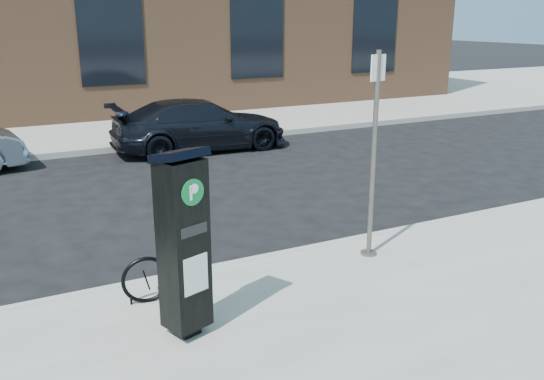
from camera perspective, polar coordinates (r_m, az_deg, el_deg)
ground at (r=8.37m, az=3.14°, el=-6.64°), size 120.00×120.00×0.00m
sidewalk_far at (r=21.25m, az=-16.22°, el=7.32°), size 60.00×12.00×0.15m
curb_near at (r=8.33m, az=3.22°, el=-6.22°), size 60.00×0.12×0.16m
curb_far at (r=15.50m, az=-11.86°, el=4.32°), size 60.00×0.12×0.16m
parking_kiosk at (r=5.82m, az=-8.77°, el=-5.11°), size 0.56×0.53×2.00m
sign_pole at (r=7.76m, az=10.02°, el=3.14°), size 0.24×0.22×2.78m
bike_rack at (r=6.84m, az=-12.34°, el=-8.71°), size 0.57×0.12×0.57m
car_dark at (r=15.03m, az=-7.15°, el=6.43°), size 4.58×1.97×1.32m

